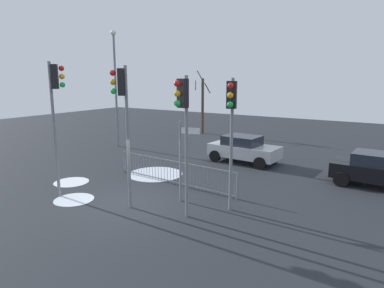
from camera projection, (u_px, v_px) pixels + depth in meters
ground_plane at (130, 205)px, 12.45m from camera, size 60.00×60.00×0.00m
traffic_light_rear_right at (122, 106)px, 11.43m from camera, size 0.47×0.47×5.02m
traffic_light_mid_left at (183, 116)px, 10.61m from camera, size 0.35×0.56×4.69m
traffic_light_foreground_left at (231, 116)px, 11.17m from camera, size 0.37×0.55×4.61m
traffic_light_rear_left at (56, 100)px, 12.62m from camera, size 0.47×0.47×5.20m
direction_sign_post at (182, 157)px, 12.48m from camera, size 0.77×0.25×3.06m
pedestrian_guard_railing at (174, 172)px, 14.68m from camera, size 6.32×0.50×1.07m
car_silver_near at (244, 149)px, 18.53m from camera, size 3.91×2.15×1.47m
car_black_far at (380, 170)px, 14.29m from camera, size 3.89×2.10×1.47m
street_lamp at (115, 78)px, 22.03m from camera, size 0.36×0.36×7.60m
bare_tree_left at (202, 104)px, 27.69m from camera, size 1.34×1.32×5.15m
snow_patch_kerb at (74, 200)px, 12.93m from camera, size 1.50×1.50×0.01m
snow_patch_island at (71, 182)px, 15.09m from camera, size 1.53×1.53×0.01m
snow_patch_verge at (155, 174)px, 16.35m from camera, size 2.64×2.64×0.01m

